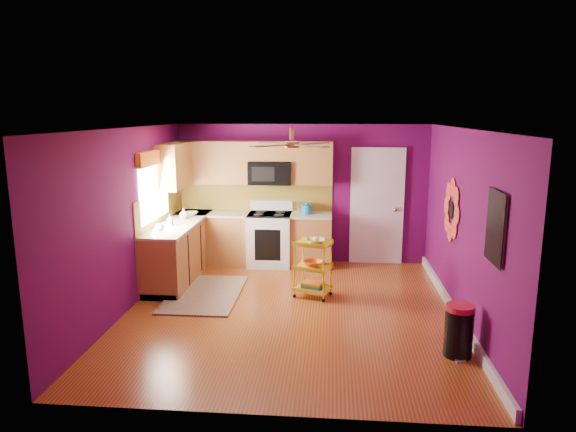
# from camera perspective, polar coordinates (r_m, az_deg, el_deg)

# --- Properties ---
(ground) EXTENTS (5.00, 5.00, 0.00)m
(ground) POSITION_cam_1_polar(r_m,az_deg,el_deg) (7.22, 0.26, -10.52)
(ground) COLOR maroon
(ground) RESTS_ON ground
(room_envelope) EXTENTS (4.54, 5.04, 2.52)m
(room_envelope) POSITION_cam_1_polar(r_m,az_deg,el_deg) (6.78, 0.50, 2.37)
(room_envelope) COLOR #590A4E
(room_envelope) RESTS_ON ground
(lower_cabinets) EXTENTS (2.81, 2.31, 0.94)m
(lower_cabinets) POSITION_cam_1_polar(r_m,az_deg,el_deg) (8.99, -7.35, -3.25)
(lower_cabinets) COLOR #935828
(lower_cabinets) RESTS_ON ground
(electric_range) EXTENTS (0.76, 0.66, 1.13)m
(electric_range) POSITION_cam_1_polar(r_m,az_deg,el_deg) (9.19, -2.03, -2.53)
(electric_range) COLOR white
(electric_range) RESTS_ON ground
(upper_cabinetry) EXTENTS (2.80, 2.30, 1.26)m
(upper_cabinetry) POSITION_cam_1_polar(r_m,az_deg,el_deg) (9.07, -6.45, 5.67)
(upper_cabinetry) COLOR #935828
(upper_cabinetry) RESTS_ON ground
(left_window) EXTENTS (0.08, 1.35, 1.08)m
(left_window) POSITION_cam_1_polar(r_m,az_deg,el_deg) (8.26, -14.66, 4.37)
(left_window) COLOR white
(left_window) RESTS_ON ground
(panel_door) EXTENTS (0.95, 0.11, 2.15)m
(panel_door) POSITION_cam_1_polar(r_m,az_deg,el_deg) (9.33, 9.84, 0.93)
(panel_door) COLOR white
(panel_door) RESTS_ON ground
(right_wall_art) EXTENTS (0.04, 2.74, 1.04)m
(right_wall_art) POSITION_cam_1_polar(r_m,az_deg,el_deg) (6.67, 19.45, -0.08)
(right_wall_art) COLOR black
(right_wall_art) RESTS_ON ground
(ceiling_fan) EXTENTS (1.01, 1.01, 0.26)m
(ceiling_fan) POSITION_cam_1_polar(r_m,az_deg,el_deg) (6.91, 0.42, 8.03)
(ceiling_fan) COLOR #BF8C3F
(ceiling_fan) RESTS_ON ground
(shag_rug) EXTENTS (1.06, 1.71, 0.02)m
(shag_rug) POSITION_cam_1_polar(r_m,az_deg,el_deg) (7.93, -9.22, -8.53)
(shag_rug) COLOR #321910
(shag_rug) RESTS_ON ground
(rolling_cart) EXTENTS (0.61, 0.52, 0.93)m
(rolling_cart) POSITION_cam_1_polar(r_m,az_deg,el_deg) (7.62, 2.83, -5.56)
(rolling_cart) COLOR yellow
(rolling_cart) RESTS_ON ground
(trash_can) EXTENTS (0.37, 0.38, 0.60)m
(trash_can) POSITION_cam_1_polar(r_m,az_deg,el_deg) (6.19, 18.44, -11.99)
(trash_can) COLOR black
(trash_can) RESTS_ON ground
(teal_kettle) EXTENTS (0.18, 0.18, 0.21)m
(teal_kettle) POSITION_cam_1_polar(r_m,az_deg,el_deg) (9.05, 2.10, 0.75)
(teal_kettle) COLOR #1675A5
(teal_kettle) RESTS_ON lower_cabinets
(toaster) EXTENTS (0.22, 0.15, 0.18)m
(toaster) POSITION_cam_1_polar(r_m,az_deg,el_deg) (9.15, 1.85, 0.92)
(toaster) COLOR beige
(toaster) RESTS_ON lower_cabinets
(soap_bottle_a) EXTENTS (0.08, 0.08, 0.18)m
(soap_bottle_a) POSITION_cam_1_polar(r_m,az_deg,el_deg) (8.34, -12.99, -0.43)
(soap_bottle_a) COLOR #EA3F72
(soap_bottle_a) RESTS_ON lower_cabinets
(soap_bottle_b) EXTENTS (0.14, 0.14, 0.18)m
(soap_bottle_b) POSITION_cam_1_polar(r_m,az_deg,el_deg) (8.81, -11.52, 0.28)
(soap_bottle_b) COLOR white
(soap_bottle_b) RESTS_ON lower_cabinets
(counter_dish) EXTENTS (0.23, 0.23, 0.06)m
(counter_dish) POSITION_cam_1_polar(r_m,az_deg,el_deg) (9.09, -10.74, 0.26)
(counter_dish) COLOR white
(counter_dish) RESTS_ON lower_cabinets
(counter_cup) EXTENTS (0.13, 0.13, 0.10)m
(counter_cup) POSITION_cam_1_polar(r_m,az_deg,el_deg) (8.03, -14.02, -1.20)
(counter_cup) COLOR white
(counter_cup) RESTS_ON lower_cabinets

